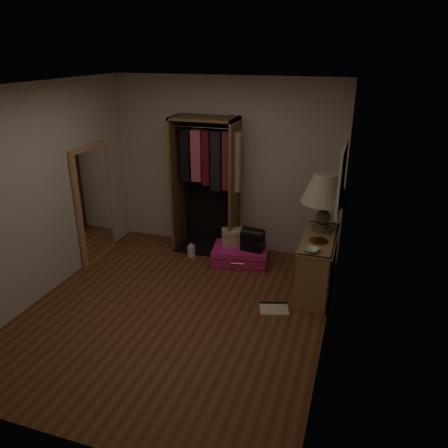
{
  "coord_description": "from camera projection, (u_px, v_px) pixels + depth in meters",
  "views": [
    {
      "loc": [
        1.94,
        -4.1,
        2.96
      ],
      "look_at": [
        0.3,
        0.95,
        0.8
      ],
      "focal_mm": 35.0,
      "sensor_mm": 36.0,
      "label": 1
    }
  ],
  "objects": [
    {
      "name": "ground",
      "position": [
        176.0,
        310.0,
        5.29
      ],
      "size": [
        4.0,
        4.0,
        0.0
      ],
      "primitive_type": "plane",
      "color": "#573019",
      "rests_on": "ground"
    },
    {
      "name": "room_walls",
      "position": [
        179.0,
        192.0,
        4.74
      ],
      "size": [
        3.52,
        4.02,
        2.6
      ],
      "color": "beige",
      "rests_on": "ground"
    },
    {
      "name": "floor_book",
      "position": [
        274.0,
        308.0,
        5.3
      ],
      "size": [
        0.41,
        0.36,
        0.03
      ],
      "rotation": [
        0.0,
        0.0,
        0.29
      ],
      "color": "beige",
      "rests_on": "ground"
    },
    {
      "name": "console_bookshelf",
      "position": [
        317.0,
        262.0,
        5.61
      ],
      "size": [
        0.42,
        1.12,
        0.75
      ],
      "color": "#926C46",
      "rests_on": "ground"
    },
    {
      "name": "ceramic_bowl",
      "position": [
        311.0,
        250.0,
        5.07
      ],
      "size": [
        0.22,
        0.22,
        0.04
      ],
      "primitive_type": "imported",
      "rotation": [
        0.0,
        0.0,
        -0.31
      ],
      "color": "#B3D7BB",
      "rests_on": "console_bookshelf"
    },
    {
      "name": "pink_suitcase",
      "position": [
        240.0,
        255.0,
        6.42
      ],
      "size": [
        0.88,
        0.7,
        0.24
      ],
      "rotation": [
        0.0,
        0.0,
        0.17
      ],
      "color": "#DE1B84",
      "rests_on": "ground"
    },
    {
      "name": "open_wardrobe",
      "position": [
        208.0,
        173.0,
        6.44
      ],
      "size": [
        1.01,
        0.5,
        2.05
      ],
      "color": "brown",
      "rests_on": "ground"
    },
    {
      "name": "white_jug",
      "position": [
        191.0,
        251.0,
        6.62
      ],
      "size": [
        0.12,
        0.12,
        0.21
      ],
      "rotation": [
        0.0,
        0.0,
        0.01
      ],
      "color": "silver",
      "rests_on": "ground"
    },
    {
      "name": "train_case",
      "position": [
        233.0,
        236.0,
        6.45
      ],
      "size": [
        0.39,
        0.33,
        0.24
      ],
      "rotation": [
        0.0,
        0.0,
        0.37
      ],
      "color": "#B9AE8D",
      "rests_on": "pink_suitcase"
    },
    {
      "name": "black_bag",
      "position": [
        253.0,
        239.0,
        6.24
      ],
      "size": [
        0.34,
        0.25,
        0.34
      ],
      "rotation": [
        0.0,
        0.0,
        -0.15
      ],
      "color": "black",
      "rests_on": "pink_suitcase"
    },
    {
      "name": "floor_mirror",
      "position": [
        94.0,
        203.0,
        6.33
      ],
      "size": [
        0.06,
        0.8,
        1.7
      ],
      "color": "tan",
      "rests_on": "ground"
    },
    {
      "name": "table_lamp",
      "position": [
        326.0,
        190.0,
        5.45
      ],
      "size": [
        0.66,
        0.66,
        0.76
      ],
      "rotation": [
        0.0,
        0.0,
        0.09
      ],
      "color": "#495127",
      "rests_on": "console_bookshelf"
    },
    {
      "name": "brass_tray",
      "position": [
        319.0,
        241.0,
        5.34
      ],
      "size": [
        0.29,
        0.29,
        0.01
      ],
      "rotation": [
        0.0,
        0.0,
        -0.32
      ],
      "color": "olive",
      "rests_on": "console_bookshelf"
    }
  ]
}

